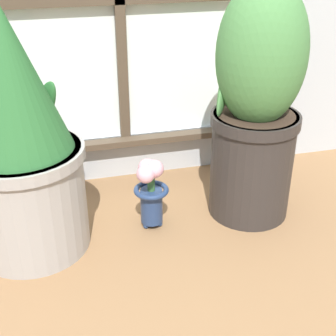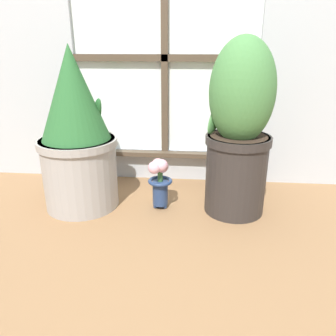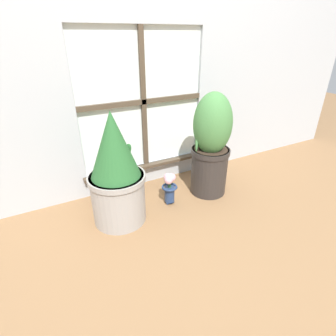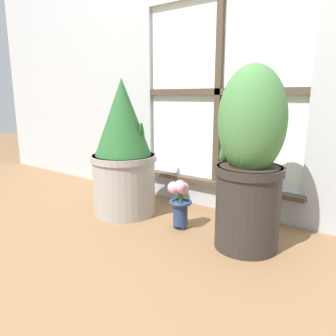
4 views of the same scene
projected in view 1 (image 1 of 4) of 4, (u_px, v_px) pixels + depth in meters
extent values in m
plane|color=olive|center=(169.00, 283.00, 1.34)|extent=(10.00, 10.00, 0.00)
cube|color=#B2B7BC|center=(126.00, 153.00, 1.89)|extent=(0.98, 0.05, 0.17)
cube|color=#4C3D2D|center=(127.00, 141.00, 1.81)|extent=(1.04, 0.06, 0.02)
cylinder|color=#9E9993|center=(29.00, 199.00, 1.42)|extent=(0.35, 0.35, 0.34)
cylinder|color=#9E9993|center=(21.00, 154.00, 1.35)|extent=(0.37, 0.37, 0.03)
cylinder|color=#38281E|center=(21.00, 150.00, 1.35)|extent=(0.32, 0.32, 0.01)
cone|color=#28602D|center=(9.00, 79.00, 1.25)|extent=(0.31, 0.31, 0.41)
ellipsoid|color=#28602D|center=(45.00, 105.00, 1.37)|extent=(0.12, 0.14, 0.19)
cylinder|color=#2D2826|center=(251.00, 164.00, 1.59)|extent=(0.28, 0.28, 0.37)
cylinder|color=#2D2826|center=(255.00, 119.00, 1.51)|extent=(0.29, 0.29, 0.04)
cylinder|color=#38281E|center=(256.00, 115.00, 1.51)|extent=(0.25, 0.25, 0.01)
ellipsoid|color=#477F42|center=(262.00, 55.00, 1.41)|extent=(0.28, 0.28, 0.45)
ellipsoid|color=#477F42|center=(226.00, 79.00, 1.49)|extent=(0.16, 0.21, 0.25)
sphere|color=navy|center=(150.00, 218.00, 1.61)|extent=(0.02, 0.02, 0.02)
sphere|color=navy|center=(146.00, 226.00, 1.57)|extent=(0.02, 0.02, 0.02)
sphere|color=navy|center=(159.00, 224.00, 1.58)|extent=(0.02, 0.02, 0.02)
cylinder|color=navy|center=(152.00, 206.00, 1.56)|extent=(0.07, 0.07, 0.12)
torus|color=navy|center=(151.00, 190.00, 1.53)|extent=(0.12, 0.12, 0.02)
cylinder|color=#386633|center=(151.00, 181.00, 1.51)|extent=(0.02, 0.02, 0.07)
sphere|color=#DB9EAD|center=(151.00, 169.00, 1.49)|extent=(0.06, 0.06, 0.06)
sphere|color=#DB9EAD|center=(152.00, 169.00, 1.50)|extent=(0.06, 0.06, 0.06)
sphere|color=#DB9EAD|center=(147.00, 168.00, 1.49)|extent=(0.06, 0.06, 0.06)
sphere|color=#DB9EAD|center=(146.00, 174.00, 1.46)|extent=(0.06, 0.06, 0.06)
sphere|color=#DB9EAD|center=(155.00, 169.00, 1.48)|extent=(0.06, 0.06, 0.06)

